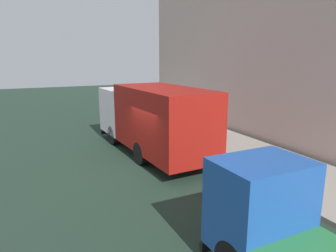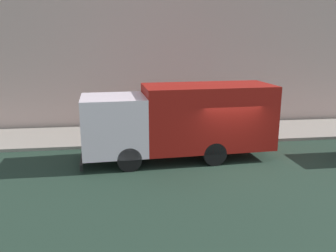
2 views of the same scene
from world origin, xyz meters
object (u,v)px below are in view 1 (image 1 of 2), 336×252
Objects in this scene: street_sign_post at (189,113)px; large_utility_truck at (151,117)px; small_flatbed_truck at (294,243)px; pedestrian_walking at (175,119)px.

large_utility_truck is at bearing -173.84° from street_sign_post.
pedestrian_walking is (3.45, 11.80, -0.09)m from small_flatbed_truck.
small_flatbed_truck is 10.36m from street_sign_post.
pedestrian_walking is at bearing 72.66° from small_flatbed_truck.
pedestrian_walking is 0.61× the size of street_sign_post.
street_sign_post is at bearing 70.55° from small_flatbed_truck.
small_flatbed_truck is 12.30m from pedestrian_walking.
large_utility_truck reaches higher than street_sign_post.
large_utility_truck is 9.66m from small_flatbed_truck.
large_utility_truck is at bearing 82.59° from small_flatbed_truck.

